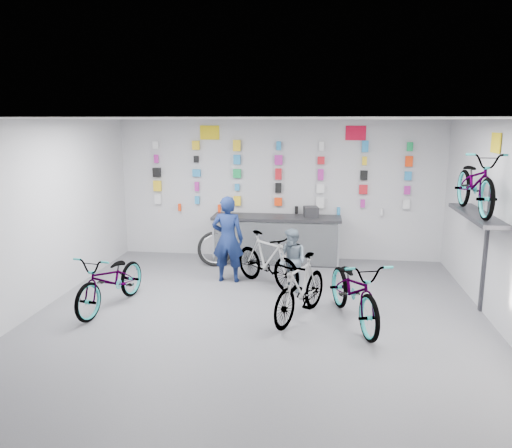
# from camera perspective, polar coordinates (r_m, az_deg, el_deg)

# --- Properties ---
(floor) EXTENTS (8.00, 8.00, 0.00)m
(floor) POSITION_cam_1_polar(r_m,az_deg,el_deg) (7.41, -0.20, -11.96)
(floor) COLOR #535358
(floor) RESTS_ON ground
(ceiling) EXTENTS (8.00, 8.00, 0.00)m
(ceiling) POSITION_cam_1_polar(r_m,az_deg,el_deg) (6.78, -0.22, 11.94)
(ceiling) COLOR white
(ceiling) RESTS_ON wall_back
(wall_back) EXTENTS (7.00, 0.00, 7.00)m
(wall_back) POSITION_cam_1_polar(r_m,az_deg,el_deg) (10.86, 2.59, 3.93)
(wall_back) COLOR #B5B5B7
(wall_back) RESTS_ON floor
(wall_front) EXTENTS (7.00, 0.00, 7.00)m
(wall_front) POSITION_cam_1_polar(r_m,az_deg,el_deg) (3.22, -10.03, -15.77)
(wall_front) COLOR #B5B5B7
(wall_front) RESTS_ON floor
(wall_left) EXTENTS (0.00, 8.00, 8.00)m
(wall_left) POSITION_cam_1_polar(r_m,az_deg,el_deg) (8.17, -25.35, 0.18)
(wall_left) COLOR #B5B5B7
(wall_left) RESTS_ON floor
(counter) EXTENTS (2.70, 0.66, 1.00)m
(counter) POSITION_cam_1_polar(r_m,az_deg,el_deg) (10.60, 2.33, -1.85)
(counter) COLOR black
(counter) RESTS_ON floor
(merch_wall) EXTENTS (5.56, 0.08, 1.57)m
(merch_wall) POSITION_cam_1_polar(r_m,az_deg,el_deg) (10.75, 2.52, 5.39)
(merch_wall) COLOR silver
(merch_wall) RESTS_ON wall_back
(wall_bracket) EXTENTS (0.39, 1.90, 2.00)m
(wall_bracket) POSITION_cam_1_polar(r_m,az_deg,el_deg) (8.42, 24.03, 0.37)
(wall_bracket) COLOR #333338
(wall_bracket) RESTS_ON wall_right
(sign_left) EXTENTS (0.42, 0.02, 0.30)m
(sign_left) POSITION_cam_1_polar(r_m,az_deg,el_deg) (10.97, -5.32, 10.37)
(sign_left) COLOR yellow
(sign_left) RESTS_ON wall_back
(sign_right) EXTENTS (0.42, 0.02, 0.30)m
(sign_right) POSITION_cam_1_polar(r_m,az_deg,el_deg) (10.73, 11.33, 10.16)
(sign_right) COLOR red
(sign_right) RESTS_ON wall_back
(sign_side) EXTENTS (0.02, 0.40, 0.30)m
(sign_side) POSITION_cam_1_polar(r_m,az_deg,el_deg) (8.34, 25.73, 8.35)
(sign_side) COLOR yellow
(sign_side) RESTS_ON wall_right
(bike_left) EXTENTS (0.95, 1.88, 0.94)m
(bike_left) POSITION_cam_1_polar(r_m,az_deg,el_deg) (8.37, -16.21, -6.16)
(bike_left) COLOR gray
(bike_left) RESTS_ON floor
(bike_center) EXTENTS (1.09, 1.67, 0.98)m
(bike_center) POSITION_cam_1_polar(r_m,az_deg,el_deg) (7.65, 5.11, -7.29)
(bike_center) COLOR gray
(bike_center) RESTS_ON floor
(bike_right) EXTENTS (1.21, 2.08, 1.03)m
(bike_right) POSITION_cam_1_polar(r_m,az_deg,el_deg) (7.60, 11.19, -7.37)
(bike_right) COLOR gray
(bike_right) RESTS_ON floor
(bike_service) EXTENTS (1.54, 1.45, 0.99)m
(bike_service) POSITION_cam_1_polar(r_m,az_deg,el_deg) (9.09, 1.28, -4.09)
(bike_service) COLOR gray
(bike_service) RESTS_ON floor
(bike_wall) EXTENTS (0.63, 1.80, 0.95)m
(bike_wall) POSITION_cam_1_polar(r_m,az_deg,el_deg) (8.31, 23.85, 4.36)
(bike_wall) COLOR gray
(bike_wall) RESTS_ON wall_bracket
(clerk) EXTENTS (0.59, 0.39, 1.62)m
(clerk) POSITION_cam_1_polar(r_m,az_deg,el_deg) (9.29, -3.25, -1.74)
(clerk) COLOR #101D48
(clerk) RESTS_ON floor
(customer) EXTENTS (0.70, 0.68, 1.13)m
(customer) POSITION_cam_1_polar(r_m,az_deg,el_deg) (8.80, 4.17, -4.19)
(customer) COLOR slate
(customer) RESTS_ON floor
(spare_wheel) EXTENTS (0.78, 0.42, 0.72)m
(spare_wheel) POSITION_cam_1_polar(r_m,az_deg,el_deg) (10.46, -4.70, -2.85)
(spare_wheel) COLOR black
(spare_wheel) RESTS_ON floor
(register) EXTENTS (0.34, 0.35, 0.22)m
(register) POSITION_cam_1_polar(r_m,az_deg,el_deg) (10.44, 6.30, 1.38)
(register) COLOR black
(register) RESTS_ON counter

